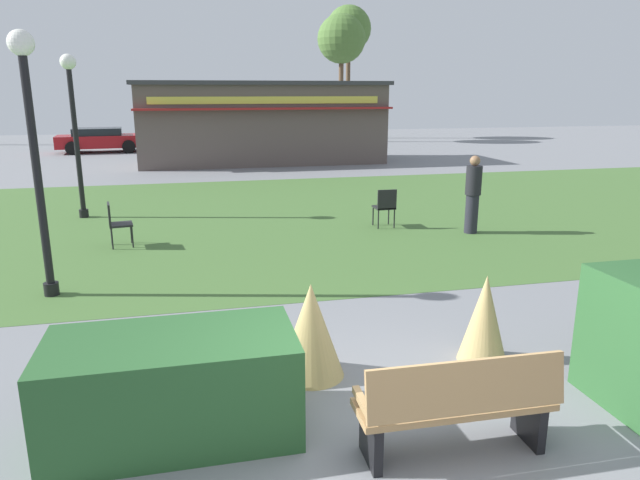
{
  "coord_description": "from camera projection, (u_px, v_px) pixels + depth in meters",
  "views": [
    {
      "loc": [
        -1.54,
        -4.11,
        3.04
      ],
      "look_at": [
        0.22,
        3.53,
        1.0
      ],
      "focal_mm": 32.38,
      "sensor_mm": 36.0,
      "label": 1
    }
  ],
  "objects": [
    {
      "name": "food_kiosk",
      "position": [
        262.0,
        122.0,
        24.53
      ],
      "size": [
        10.41,
        4.08,
        3.39
      ],
      "color": "#594C47",
      "rests_on": "ground_plane"
    },
    {
      "name": "park_bench",
      "position": [
        457.0,
        405.0,
        4.84
      ],
      "size": [
        1.71,
        0.56,
        0.95
      ],
      "color": "tan",
      "rests_on": "ground_plane"
    },
    {
      "name": "ornamental_grass_behind_left",
      "position": [
        484.0,
        318.0,
        6.58
      ],
      "size": [
        0.56,
        0.56,
        1.03
      ],
      "primitive_type": "cone",
      "color": "tan",
      "rests_on": "ground_plane"
    },
    {
      "name": "tree_center_bg",
      "position": [
        341.0,
        40.0,
        33.42
      ],
      "size": [
        2.8,
        2.8,
        7.31
      ],
      "color": "brown",
      "rests_on": "ground_plane"
    },
    {
      "name": "cafe_chair_west",
      "position": [
        116.0,
        221.0,
        11.41
      ],
      "size": [
        0.5,
        0.5,
        0.89
      ],
      "color": "black",
      "rests_on": "ground_plane"
    },
    {
      "name": "lamppost_far",
      "position": [
        74.0,
        116.0,
        13.58
      ],
      "size": [
        0.36,
        0.36,
        3.85
      ],
      "color": "black",
      "rests_on": "ground_plane"
    },
    {
      "name": "lawn_patch",
      "position": [
        254.0,
        218.0,
        14.16
      ],
      "size": [
        36.0,
        12.0,
        0.01
      ],
      "primitive_type": "cube",
      "color": "#446B33",
      "rests_on": "ground_plane"
    },
    {
      "name": "cafe_chair_east",
      "position": [
        385.0,
        205.0,
        13.01
      ],
      "size": [
        0.44,
        0.44,
        0.89
      ],
      "color": "black",
      "rests_on": "ground_plane"
    },
    {
      "name": "parked_car_west_slot",
      "position": [
        100.0,
        139.0,
        28.88
      ],
      "size": [
        4.33,
        2.32,
        1.2
      ],
      "color": "maroon",
      "rests_on": "ground_plane"
    },
    {
      "name": "ground_plane",
      "position": [
        387.0,
        453.0,
        4.98
      ],
      "size": [
        80.0,
        80.0,
        0.0
      ],
      "primitive_type": "plane",
      "color": "slate"
    },
    {
      "name": "person_strolling",
      "position": [
        473.0,
        194.0,
        12.44
      ],
      "size": [
        0.34,
        0.34,
        1.69
      ],
      "rotation": [
        0.0,
        0.0,
        2.95
      ],
      "color": "#23232D",
      "rests_on": "ground_plane"
    },
    {
      "name": "hedge_left",
      "position": [
        174.0,
        387.0,
        5.15
      ],
      "size": [
        2.18,
        1.1,
        0.94
      ],
      "primitive_type": "cube",
      "color": "#28562B",
      "rests_on": "ground_plane"
    },
    {
      "name": "tree_right_bg",
      "position": [
        349.0,
        30.0,
        35.86
      ],
      "size": [
        2.8,
        2.8,
        8.13
      ],
      "color": "brown",
      "rests_on": "ground_plane"
    },
    {
      "name": "lamppost_mid",
      "position": [
        32.0,
        134.0,
        8.2
      ],
      "size": [
        0.36,
        0.36,
        3.85
      ],
      "color": "black",
      "rests_on": "ground_plane"
    },
    {
      "name": "ornamental_grass_behind_right",
      "position": [
        311.0,
        330.0,
        6.23
      ],
      "size": [
        0.73,
        0.73,
        1.06
      ],
      "primitive_type": "cone",
      "color": "tan",
      "rests_on": "ground_plane"
    }
  ]
}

